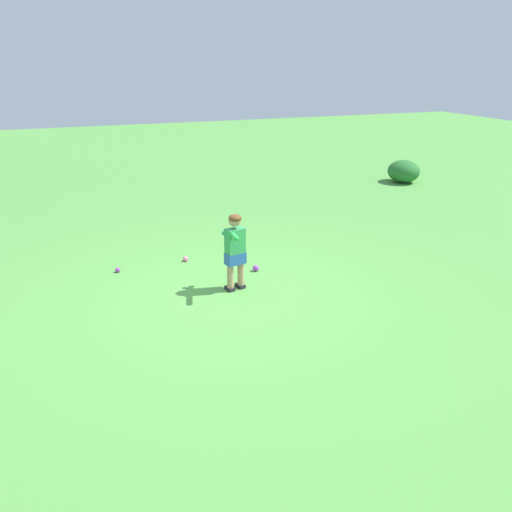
% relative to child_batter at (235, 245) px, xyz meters
% --- Properties ---
extents(ground_plane, '(40.00, 40.00, 0.00)m').
position_rel_child_batter_xyz_m(ground_plane, '(0.22, -0.06, -0.65)').
color(ground_plane, '#519942').
extents(child_batter, '(0.63, 0.32, 1.08)m').
position_rel_child_batter_xyz_m(child_batter, '(0.00, 0.00, 0.00)').
color(child_batter, '#232328').
rests_on(child_batter, ground).
extents(play_ball_by_bucket, '(0.08, 0.08, 0.08)m').
position_rel_child_batter_xyz_m(play_ball_by_bucket, '(-1.28, -0.39, -0.61)').
color(play_ball_by_bucket, pink).
rests_on(play_ball_by_bucket, ground).
extents(play_ball_far_right, '(0.07, 0.07, 0.07)m').
position_rel_child_batter_xyz_m(play_ball_far_right, '(-1.21, -1.44, -0.61)').
color(play_ball_far_right, purple).
rests_on(play_ball_far_right, ground).
extents(play_ball_midfield, '(0.08, 0.08, 0.08)m').
position_rel_child_batter_xyz_m(play_ball_midfield, '(-1.23, 0.52, -0.61)').
color(play_ball_midfield, orange).
rests_on(play_ball_midfield, ground).
extents(play_ball_near_batter, '(0.09, 0.09, 0.09)m').
position_rel_child_batter_xyz_m(play_ball_near_batter, '(-0.51, 0.50, -0.60)').
color(play_ball_near_batter, purple).
rests_on(play_ball_near_batter, ground).
extents(shrub_left_background, '(0.85, 0.78, 0.57)m').
position_rel_child_batter_xyz_m(shrub_left_background, '(-4.70, 6.17, -0.37)').
color(shrub_left_background, '#286B2D').
rests_on(shrub_left_background, ground).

